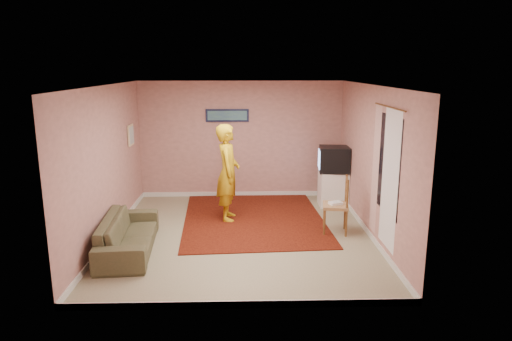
{
  "coord_description": "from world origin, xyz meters",
  "views": [
    {
      "loc": [
        0.05,
        -7.58,
        2.9
      ],
      "look_at": [
        0.28,
        0.6,
        1.03
      ],
      "focal_mm": 32.0,
      "sensor_mm": 36.0,
      "label": 1
    }
  ],
  "objects_px": {
    "crt_tv": "(334,159)",
    "sofa": "(128,234)",
    "person": "(228,173)",
    "tv_cabinet": "(333,189)",
    "chair_b": "(336,199)",
    "chair_a": "(335,177)"
  },
  "relations": [
    {
      "from": "tv_cabinet",
      "to": "chair_b",
      "type": "distance_m",
      "value": 1.66
    },
    {
      "from": "chair_a",
      "to": "person",
      "type": "distance_m",
      "value": 2.47
    },
    {
      "from": "tv_cabinet",
      "to": "crt_tv",
      "type": "bearing_deg",
      "value": 174.27
    },
    {
      "from": "crt_tv",
      "to": "chair_b",
      "type": "height_order",
      "value": "crt_tv"
    },
    {
      "from": "crt_tv",
      "to": "sofa",
      "type": "xyz_separation_m",
      "value": [
        -3.74,
        -2.37,
        -0.72
      ]
    },
    {
      "from": "crt_tv",
      "to": "sofa",
      "type": "bearing_deg",
      "value": -141.9
    },
    {
      "from": "chair_a",
      "to": "sofa",
      "type": "distance_m",
      "value": 4.56
    },
    {
      "from": "chair_a",
      "to": "sofa",
      "type": "relative_size",
      "value": 0.28
    },
    {
      "from": "sofa",
      "to": "person",
      "type": "bearing_deg",
      "value": -50.15
    },
    {
      "from": "crt_tv",
      "to": "sofa",
      "type": "distance_m",
      "value": 4.49
    },
    {
      "from": "person",
      "to": "tv_cabinet",
      "type": "bearing_deg",
      "value": -68.61
    },
    {
      "from": "crt_tv",
      "to": "chair_a",
      "type": "distance_m",
      "value": 0.43
    },
    {
      "from": "person",
      "to": "chair_b",
      "type": "bearing_deg",
      "value": -111.45
    },
    {
      "from": "person",
      "to": "sofa",
      "type": "bearing_deg",
      "value": 134.97
    },
    {
      "from": "tv_cabinet",
      "to": "sofa",
      "type": "distance_m",
      "value": 4.44
    },
    {
      "from": "chair_a",
      "to": "chair_b",
      "type": "distance_m",
      "value": 1.77
    },
    {
      "from": "crt_tv",
      "to": "chair_a",
      "type": "bearing_deg",
      "value": 71.38
    },
    {
      "from": "chair_a",
      "to": "person",
      "type": "relative_size",
      "value": 0.3
    },
    {
      "from": "crt_tv",
      "to": "sofa",
      "type": "height_order",
      "value": "crt_tv"
    },
    {
      "from": "tv_cabinet",
      "to": "person",
      "type": "bearing_deg",
      "value": -159.01
    },
    {
      "from": "tv_cabinet",
      "to": "sofa",
      "type": "relative_size",
      "value": 0.38
    },
    {
      "from": "sofa",
      "to": "person",
      "type": "height_order",
      "value": "person"
    }
  ]
}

